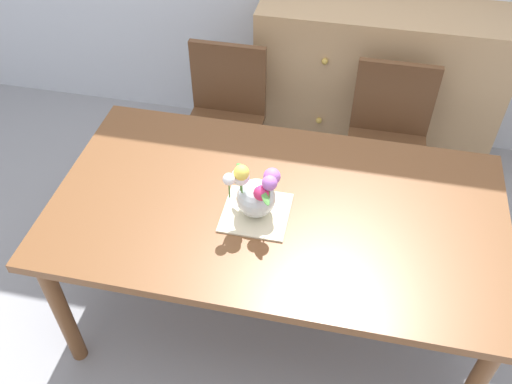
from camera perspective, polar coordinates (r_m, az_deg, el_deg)
ground_plane at (r=2.84m, az=1.80°, el=-12.02°), size 12.00×12.00×0.00m
dining_table at (r=2.30m, az=2.17°, el=-2.76°), size 1.85×1.03×0.75m
chair_left at (r=3.11m, az=-3.27°, el=7.98°), size 0.42×0.42×0.90m
chair_right at (r=3.04m, az=13.50°, el=5.66°), size 0.42×0.42×0.90m
dresser at (r=3.43m, az=12.25°, el=10.52°), size 1.40×0.47×1.00m
placemat at (r=2.21m, az=-0.00°, el=-2.14°), size 0.26×0.26×0.01m
flower_vase at (r=2.13m, az=-0.05°, el=-0.14°), size 0.20×0.23×0.27m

